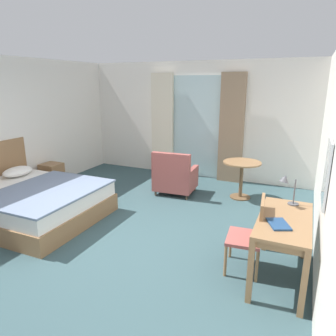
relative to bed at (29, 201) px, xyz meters
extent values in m
cube|color=#334C51|center=(1.69, -0.03, -0.35)|extent=(6.14, 7.81, 0.10)
cube|color=silver|center=(1.69, 3.62, 1.06)|extent=(5.74, 0.12, 2.73)
cube|color=silver|center=(4.49, -0.03, 1.06)|extent=(0.12, 7.41, 2.73)
cube|color=silver|center=(1.73, 3.54, 0.90)|extent=(1.28, 0.02, 2.40)
cube|color=beige|center=(0.87, 3.44, 0.93)|extent=(0.56, 0.10, 2.46)
cube|color=#897056|center=(2.60, 3.44, 0.93)|extent=(0.55, 0.10, 2.46)
cube|color=olive|center=(0.07, 0.00, -0.15)|extent=(2.22, 1.88, 0.30)
cube|color=white|center=(0.07, 0.00, 0.12)|extent=(2.16, 1.82, 0.24)
cube|color=slate|center=(0.44, 0.00, 0.25)|extent=(1.48, 1.85, 0.03)
ellipsoid|color=white|center=(-0.73, 0.43, 0.32)|extent=(0.40, 0.60, 0.17)
cube|color=olive|center=(-0.80, 1.34, -0.03)|extent=(0.40, 0.38, 0.55)
cube|color=brown|center=(-0.80, 1.14, 0.08)|extent=(0.34, 0.01, 0.13)
cube|color=olive|center=(4.06, -0.01, 0.45)|extent=(0.57, 1.23, 0.04)
cube|color=olive|center=(4.06, -0.01, 0.39)|extent=(0.53, 1.17, 0.08)
cube|color=olive|center=(4.32, -0.59, 0.06)|extent=(0.06, 0.06, 0.73)
cube|color=olive|center=(4.31, 0.58, 0.06)|extent=(0.06, 0.06, 0.73)
cube|color=olive|center=(3.81, -0.60, 0.06)|extent=(0.06, 0.06, 0.73)
cube|color=olive|center=(3.81, 0.58, 0.06)|extent=(0.06, 0.06, 0.73)
cube|color=#9E4C47|center=(3.62, -0.01, 0.12)|extent=(0.45, 0.52, 0.04)
cube|color=olive|center=(3.81, 0.01, 0.39)|extent=(0.08, 0.46, 0.51)
cylinder|color=olive|center=(3.42, 0.19, -0.10)|extent=(0.04, 0.04, 0.40)
cylinder|color=olive|center=(3.47, -0.25, -0.10)|extent=(0.04, 0.04, 0.40)
cylinder|color=olive|center=(3.78, 0.23, -0.10)|extent=(0.04, 0.04, 0.40)
cylinder|color=olive|center=(3.83, -0.21, -0.10)|extent=(0.04, 0.04, 0.40)
cylinder|color=#4C4C51|center=(4.12, 0.46, 0.47)|extent=(0.13, 0.13, 0.02)
cylinder|color=#4C4C51|center=(4.12, 0.46, 0.64)|extent=(0.02, 0.02, 0.31)
cone|color=#4C4C51|center=(4.00, 0.36, 0.82)|extent=(0.14, 0.13, 0.13)
cube|color=navy|center=(4.01, -0.22, 0.48)|extent=(0.30, 0.35, 0.02)
cube|color=#9E4C47|center=(1.78, 2.17, -0.05)|extent=(0.84, 0.76, 0.30)
cube|color=#9E4C47|center=(1.80, 1.88, 0.35)|extent=(0.79, 0.18, 0.52)
cube|color=#9E4C47|center=(2.12, 2.20, 0.17)|extent=(0.15, 0.71, 0.16)
cube|color=#9E4C47|center=(1.44, 2.15, 0.17)|extent=(0.15, 0.71, 0.16)
cylinder|color=#4C3D2D|center=(2.09, 2.48, -0.25)|extent=(0.04, 0.04, 0.10)
cylinder|color=#4C3D2D|center=(1.43, 2.44, -0.25)|extent=(0.04, 0.04, 0.10)
cylinder|color=#4C3D2D|center=(2.13, 1.91, -0.25)|extent=(0.04, 0.04, 0.10)
cylinder|color=#4C3D2D|center=(1.47, 1.86, -0.25)|extent=(0.04, 0.04, 0.10)
cylinder|color=olive|center=(3.07, 2.46, 0.43)|extent=(0.74, 0.74, 0.03)
cylinder|color=brown|center=(3.07, 2.46, 0.06)|extent=(0.07, 0.07, 0.71)
cylinder|color=brown|center=(3.07, 2.46, -0.29)|extent=(0.41, 0.41, 0.02)
cube|color=silver|center=(4.41, -0.01, 1.05)|extent=(0.02, 0.57, 0.69)
camera|label=1|loc=(4.20, -3.49, 1.95)|focal=33.15mm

